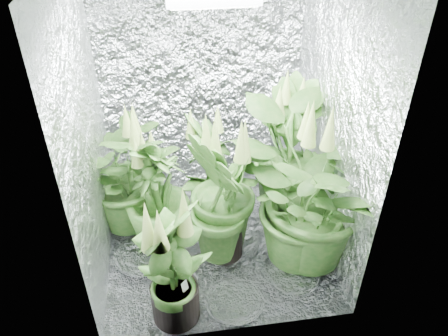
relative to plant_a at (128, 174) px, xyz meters
The scene contains 11 objects.
ground 0.84m from the plant_a, 25.92° to the right, with size 1.60×1.60×0.00m, color silver.
walls 0.86m from the plant_a, 25.92° to the right, with size 1.62×1.62×2.00m.
plant_a is the anchor object (origin of this frame).
plant_b 0.61m from the plant_a, ahead, with size 0.61×0.61×1.01m.
plant_c 1.20m from the plant_a, ahead, with size 0.65×0.65×1.22m.
plant_d 0.32m from the plant_a, 49.87° to the right, with size 0.69×0.69×0.96m.
plant_e 1.36m from the plant_a, 25.92° to the right, with size 1.12×1.12×1.25m.
plant_f 0.98m from the plant_a, 73.30° to the right, with size 0.66×0.66×1.00m.
plant_g 0.79m from the plant_a, 33.19° to the right, with size 0.62×0.62×1.14m.
circulation_fan 1.27m from the plant_a, ahead, with size 0.20×0.31×0.37m.
plant_label 1.05m from the plant_a, 70.38° to the right, with size 0.05×0.01×0.07m, color white.
Camera 1 is at (-0.29, -2.44, 2.40)m, focal length 35.00 mm.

